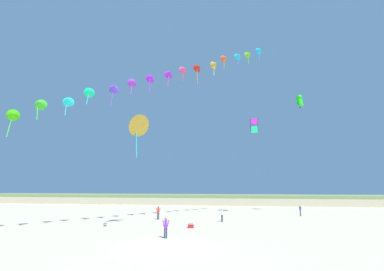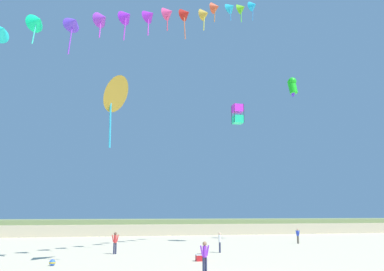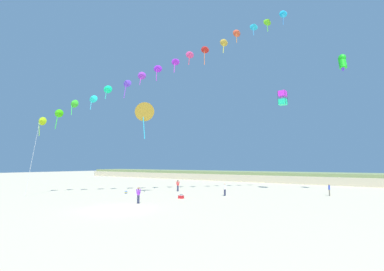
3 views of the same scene
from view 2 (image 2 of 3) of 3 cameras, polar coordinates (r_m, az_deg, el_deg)
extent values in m
cube|color=beige|center=(61.79, -7.48, -12.85)|extent=(120.00, 11.47, 1.48)
cube|color=#7A8E56|center=(61.76, -7.46, -11.97)|extent=(120.00, 9.75, 0.84)
cylinder|color=#282D4C|center=(21.53, 1.64, -17.80)|extent=(0.12, 0.12, 0.80)
cylinder|color=#282D4C|center=(21.60, 1.97, -17.77)|extent=(0.12, 0.12, 0.80)
cylinder|color=purple|center=(21.49, 1.79, -15.97)|extent=(0.21, 0.21, 0.57)
cylinder|color=purple|center=(21.39, 1.36, -15.88)|extent=(0.20, 0.13, 0.54)
cylinder|color=purple|center=(21.59, 2.21, -15.83)|extent=(0.20, 0.13, 0.54)
sphere|color=#9E7051|center=(21.46, 1.79, -14.92)|extent=(0.22, 0.22, 0.22)
cylinder|color=#282D4C|center=(32.08, -10.65, -15.32)|extent=(0.12, 0.12, 0.81)
cylinder|color=#282D4C|center=(32.04, -10.90, -15.31)|extent=(0.12, 0.12, 0.81)
cylinder|color=red|center=(32.01, -10.73, -14.09)|extent=(0.21, 0.21, 0.57)
cylinder|color=red|center=(32.07, -10.41, -14.01)|extent=(0.21, 0.13, 0.54)
cylinder|color=red|center=(31.95, -11.05, -14.00)|extent=(0.21, 0.13, 0.54)
sphere|color=brown|center=(31.99, -10.70, -13.37)|extent=(0.22, 0.22, 0.22)
cylinder|color=#282D4C|center=(32.62, 3.90, -15.42)|extent=(0.11, 0.11, 0.78)
cylinder|color=#282D4C|center=(32.76, 3.95, -15.40)|extent=(0.11, 0.11, 0.78)
cylinder|color=white|center=(32.64, 3.91, -14.25)|extent=(0.20, 0.20, 0.55)
cylinder|color=white|center=(32.47, 3.85, -14.19)|extent=(0.16, 0.20, 0.52)
cylinder|color=white|center=(32.81, 3.98, -14.16)|extent=(0.16, 0.20, 0.52)
sphere|color=beige|center=(32.62, 3.90, -13.57)|extent=(0.21, 0.21, 0.21)
cylinder|color=#726656|center=(43.45, 14.72, -13.97)|extent=(0.11, 0.11, 0.74)
cylinder|color=#726656|center=(43.54, 14.59, -13.97)|extent=(0.11, 0.11, 0.74)
cylinder|color=blue|center=(43.46, 14.62, -13.14)|extent=(0.20, 0.20, 0.53)
cylinder|color=blue|center=(43.34, 14.78, -13.08)|extent=(0.13, 0.19, 0.50)
cylinder|color=blue|center=(43.57, 14.45, -13.08)|extent=(0.13, 0.19, 0.50)
sphere|color=tan|center=(43.44, 14.59, -12.65)|extent=(0.20, 0.20, 0.20)
cone|color=#1FE1D5|center=(24.79, -25.19, 13.12)|extent=(1.42, 1.35, 1.22)
cone|color=#10F192|center=(26.00, -20.87, 14.73)|extent=(1.35, 1.30, 1.15)
cylinder|color=#39E5C6|center=(25.60, -21.30, 13.13)|extent=(0.19, 0.17, 1.23)
cone|color=#683DE0|center=(27.67, -16.30, 14.99)|extent=(1.41, 1.34, 1.23)
cylinder|color=#9039E5|center=(27.10, -16.71, 12.74)|extent=(0.22, 0.30, 2.01)
cone|color=purple|center=(29.00, -12.47, 15.73)|extent=(1.32, 1.28, 1.13)
cylinder|color=#D439E5|center=(28.56, -12.78, 14.32)|extent=(0.13, 0.21, 1.23)
cone|color=#9A25E4|center=(30.69, -9.14, 16.22)|extent=(1.39, 1.35, 1.19)
cylinder|color=#CC39E5|center=(30.14, -9.42, 14.53)|extent=(0.18, 0.17, 1.66)
cone|color=purple|center=(32.71, -5.92, 16.46)|extent=(1.44, 1.42, 1.23)
cylinder|color=#E139E5|center=(32.17, -6.16, 14.99)|extent=(0.11, 0.20, 1.54)
cone|color=#EB3F81|center=(34.35, -3.29, 16.85)|extent=(1.38, 1.38, 1.19)
cylinder|color=#E53952|center=(33.83, -3.48, 15.52)|extent=(0.10, 0.25, 1.44)
cone|color=red|center=(36.05, -0.87, 16.73)|extent=(1.37, 1.34, 1.17)
cylinder|color=orange|center=(35.36, -1.04, 14.96)|extent=(0.17, 0.20, 2.15)
cone|color=gold|center=(38.36, 1.83, 16.70)|extent=(1.30, 1.29, 1.12)
cylinder|color=yellow|center=(37.83, 1.70, 15.51)|extent=(0.17, 0.17, 1.47)
cone|color=#D84A29|center=(40.47, 3.33, 17.54)|extent=(1.27, 1.27, 1.10)
cylinder|color=orange|center=(39.96, 3.21, 16.51)|extent=(0.12, 0.21, 1.32)
cone|color=#21BDDD|center=(42.47, 5.51, 17.48)|extent=(1.42, 1.37, 1.22)
cylinder|color=#399EE5|center=(41.97, 5.41, 16.55)|extent=(0.15, 0.14, 1.24)
cone|color=#64C51B|center=(44.31, 6.99, 17.34)|extent=(1.41, 1.39, 1.21)
cylinder|color=#59E539|center=(43.78, 6.91, 16.37)|extent=(0.14, 0.22, 1.38)
cone|color=#1BB7EE|center=(46.57, 8.60, 17.62)|extent=(1.32, 1.19, 1.12)
cylinder|color=#398FE5|center=(45.98, 8.53, 16.58)|extent=(0.13, 0.16, 1.60)
cube|color=#1FE49A|center=(43.71, 6.44, 2.22)|extent=(1.07, 1.07, 0.82)
cube|color=#E32DE5|center=(44.00, 6.41, 3.79)|extent=(1.07, 1.07, 0.82)
cylinder|color=black|center=(43.54, 7.29, 3.13)|extent=(0.04, 0.04, 2.05)
cylinder|color=black|center=(44.49, 6.86, 2.81)|extent=(0.04, 0.04, 2.05)
cylinder|color=black|center=(44.18, 5.57, 2.88)|extent=(0.04, 0.04, 2.05)
cylinder|color=black|center=(43.21, 5.98, 3.20)|extent=(0.04, 0.04, 2.05)
cone|color=gold|center=(27.00, -11.25, 5.99)|extent=(2.84, 3.04, 2.62)
cone|color=#2DBCE5|center=(27.01, -11.25, 6.03)|extent=(1.60, 1.70, 1.46)
cylinder|color=#2DBCE5|center=(26.50, -11.41, 1.83)|extent=(0.18, 0.45, 3.26)
cylinder|color=#1CD120|center=(49.67, 13.93, 6.60)|extent=(1.38, 1.51, 1.72)
sphere|color=#1CD120|center=(49.88, 13.89, 7.37)|extent=(0.97, 0.97, 0.97)
cone|color=#592DE5|center=(49.43, 13.97, 5.65)|extent=(1.12, 1.12, 0.74)
sphere|color=black|center=(49.97, 13.88, 7.67)|extent=(0.20, 0.20, 0.20)
cube|color=red|center=(27.07, 1.16, -16.84)|extent=(0.56, 0.40, 0.36)
cube|color=white|center=(27.05, 1.16, -16.39)|extent=(0.58, 0.41, 0.06)
cylinder|color=black|center=(27.05, 1.16, -16.27)|extent=(0.45, 0.03, 0.03)
sphere|color=blue|center=(26.03, -19.02, -16.51)|extent=(0.36, 0.36, 0.36)
cylinder|color=yellow|center=(26.03, -19.02, -16.51)|extent=(0.36, 0.36, 0.09)
camera|label=1|loc=(11.12, 77.65, 3.25)|focal=24.00mm
camera|label=3|loc=(24.94, 70.53, -1.72)|focal=24.00mm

